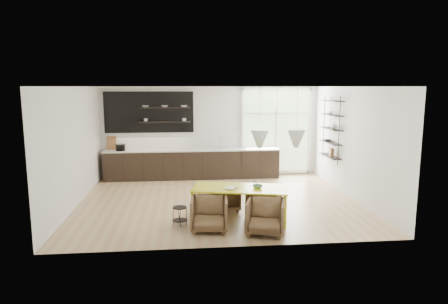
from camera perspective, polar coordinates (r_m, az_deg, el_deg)
room at (r=11.15m, az=1.70°, el=1.91°), size 7.02×6.01×2.91m
kitchen_run at (r=12.77m, az=-4.95°, el=-1.10°), size 5.54×0.69×2.75m
right_shelving at (r=11.89m, az=15.08°, el=2.97°), size 0.26×1.22×1.90m
dining_table at (r=8.68m, az=2.30°, el=-5.41°), size 2.18×1.34×0.74m
armchair_back_left at (r=9.48m, az=-0.04°, el=-6.50°), size 0.76×0.78×0.63m
armchair_back_right at (r=9.39m, az=5.79°, el=-6.53°), size 0.97×0.98×0.68m
armchair_front_left at (r=8.20m, az=-2.13°, el=-8.82°), size 0.80×0.82×0.69m
armchair_front_right at (r=8.06m, az=5.96°, el=-9.17°), size 0.92×0.94×0.69m
wire_stool at (r=8.54m, az=-6.34°, el=-8.74°), size 0.32×0.32×0.40m
table_book at (r=8.61m, az=0.37°, el=-5.09°), size 0.33×0.35×0.03m
table_bowl at (r=8.64m, az=4.82°, el=-4.92°), size 0.28×0.28×0.07m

